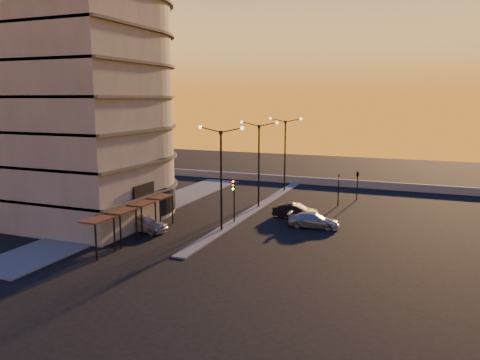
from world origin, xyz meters
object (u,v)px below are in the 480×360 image
(car_sedan, at_px, (295,211))
(traffic_light_main, at_px, (234,194))
(streetlamp_mid, at_px, (259,157))
(car_hatchback, at_px, (144,223))
(car_wagon, at_px, (313,220))

(car_sedan, bearing_deg, traffic_light_main, 129.68)
(streetlamp_mid, xyz_separation_m, traffic_light_main, (0.00, -7.13, -2.70))
(car_hatchback, height_order, car_wagon, car_hatchback)
(car_sedan, bearing_deg, car_hatchback, 130.17)
(streetlamp_mid, distance_m, car_hatchback, 15.03)
(car_sedan, bearing_deg, streetlamp_mid, 59.18)
(car_wagon, bearing_deg, streetlamp_mid, 48.55)
(streetlamp_mid, relative_size, car_sedan, 2.12)
(car_hatchback, xyz_separation_m, car_sedan, (11.50, 9.67, -0.04))
(car_hatchback, distance_m, car_sedan, 15.03)
(traffic_light_main, relative_size, car_hatchback, 0.93)
(car_hatchback, xyz_separation_m, car_wagon, (13.97, 6.92, -0.09))
(traffic_light_main, bearing_deg, streetlamp_mid, 90.00)
(streetlamp_mid, bearing_deg, car_sedan, -30.91)
(car_hatchback, relative_size, car_wagon, 0.97)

